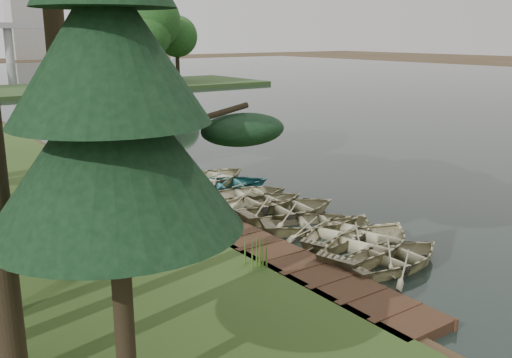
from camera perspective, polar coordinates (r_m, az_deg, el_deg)
ground at (r=18.88m, az=0.69°, el=-4.66°), size 300.00×300.00×0.00m
water at (r=53.55m, az=14.04°, el=7.30°), size 130.00×200.00×0.05m
boardwalk at (r=17.98m, az=-3.43°, el=-5.17°), size 1.60×16.00×0.30m
peninsula at (r=67.26m, az=-19.77°, el=8.40°), size 50.00×14.00×0.45m
far_trees at (r=66.15m, az=-23.06°, el=13.42°), size 45.60×5.60×8.80m
building_a at (r=159.64m, az=-21.72°, el=14.31°), size 10.00×8.00×18.00m
rowboat_0 at (r=15.83m, az=13.72°, el=-7.35°), size 3.41×2.46×0.70m
rowboat_1 at (r=16.60m, az=11.34°, el=-5.99°), size 4.54×3.76×0.81m
rowboat_2 at (r=17.55m, az=8.62°, el=-4.92°), size 4.03×3.44×0.70m
rowboat_3 at (r=18.25m, az=5.54°, el=-4.13°), size 3.89×3.42×0.67m
rowboat_4 at (r=19.45m, az=3.29°, el=-2.78°), size 3.97×3.06×0.76m
rowboat_5 at (r=20.23m, az=0.57°, el=-2.13°), size 3.65×2.72×0.72m
rowboat_6 at (r=21.45m, az=-0.88°, el=-1.27°), size 3.66×3.01×0.66m
rowboat_7 at (r=22.62m, az=-3.12°, el=-0.35°), size 4.19×3.49×0.75m
rowboat_8 at (r=23.55m, az=-4.64°, el=0.29°), size 4.42×3.55×0.81m
pine_tree at (r=8.46m, az=-14.42°, el=8.38°), size 3.80×3.80×8.08m
reeds_0 at (r=14.76m, az=-0.10°, el=-7.01°), size 0.60×0.60×0.93m
reeds_1 at (r=16.55m, az=-6.15°, el=-4.85°), size 0.60×0.60×0.85m
reeds_2 at (r=19.95m, az=-11.32°, el=-1.29°), size 0.60×0.60×1.14m
reeds_3 at (r=22.92m, az=-17.48°, el=0.19°), size 0.60×0.60×1.02m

